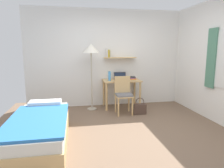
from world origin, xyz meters
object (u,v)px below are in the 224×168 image
Objects in this scene: desk_chair at (123,93)px; standing_lamp at (91,52)px; bed at (40,130)px; desk at (121,85)px; water_bottle at (110,76)px; book_stack at (132,78)px; laptop at (120,78)px; handbag at (140,109)px.

desk_chair is 1.31m from standing_lamp.
bed is 2.60m from desk.
standing_lamp is 0.78m from water_bottle.
desk is 4.34× the size of book_stack.
laptop is (-0.02, 0.08, 0.19)m from desk.
desk is at bearing 10.07° from water_bottle.
handbag is (0.30, -0.68, -0.46)m from desk.
bed is 2.89m from book_stack.
desk is (1.80, 1.84, 0.36)m from bed.
water_bottle is at bearing 0.97° from standing_lamp.
desk_chair is at bearing -97.69° from desk.
water_bottle is 1.14m from handbag.
book_stack is (1.11, 0.13, -0.70)m from standing_lamp.
desk is at bearing 45.62° from bed.
standing_lamp is (-0.73, 0.45, 0.99)m from desk_chair.
standing_lamp is at bearing -179.03° from water_bottle.
water_bottle is at bearing -169.42° from book_stack.
laptop is (1.78, 1.92, 0.55)m from bed.
desk_chair is 3.97× the size of book_stack.
water_bottle is at bearing -169.93° from desk.
laptop is 1.48× the size of book_stack.
water_bottle is (-0.31, -0.14, 0.07)m from laptop.
handbag is at bearing -91.19° from book_stack.
water_bottle reaches higher than book_stack.
bed is 8.04× the size of water_bottle.
standing_lamp reaches higher than water_bottle.
standing_lamp is 5.01× the size of laptop.
water_bottle reaches higher than laptop.
desk is 0.53m from desk_chair.
desk_chair is 0.75m from book_stack.
desk_chair is 0.66m from laptop.
book_stack reaches higher than handbag.
bed is 2.40m from handbag.
bed is 1.96× the size of desk.
book_stack is at bearing 6.59° from standing_lamp.
bed is 4.72× the size of handbag.
laptop reaches higher than desk.
water_bottle is (-0.26, 0.46, 0.37)m from desk_chair.
desk is 0.87m from handbag.
bed is at bearing -132.93° from laptop.
book_stack is 0.56× the size of handbag.
bed is at bearing -119.54° from standing_lamp.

